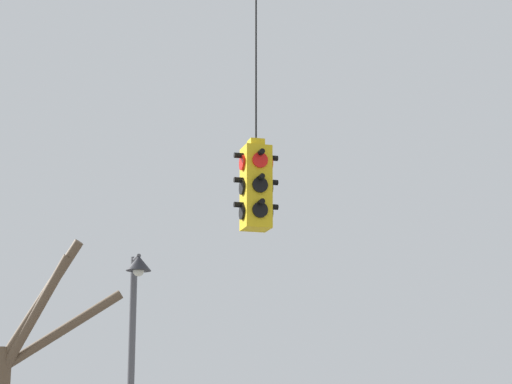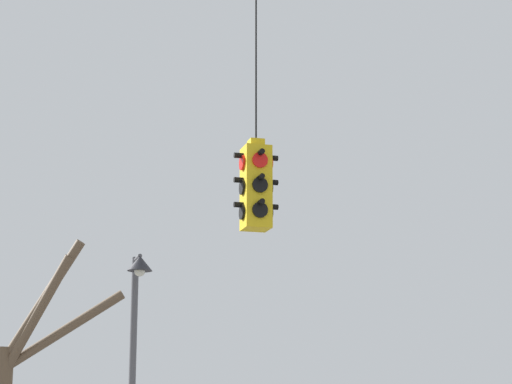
% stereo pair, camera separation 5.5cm
% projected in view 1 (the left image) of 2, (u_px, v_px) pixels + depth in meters
% --- Properties ---
extents(traffic_light_near_left_pole, '(0.58, 0.58, 3.52)m').
position_uv_depth(traffic_light_near_left_pole, '(256.00, 185.00, 12.69)').
color(traffic_light_near_left_pole, yellow).
extents(street_lamp, '(0.43, 0.74, 4.70)m').
position_uv_depth(street_lamp, '(134.00, 336.00, 16.67)').
color(street_lamp, '#515156').
rests_on(street_lamp, ground_plane).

